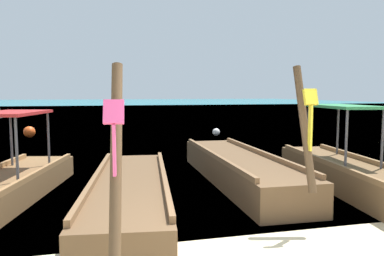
{
  "coord_description": "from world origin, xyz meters",
  "views": [
    {
      "loc": [
        -1.7,
        -3.5,
        2.07
      ],
      "look_at": [
        0.0,
        3.4,
        1.4
      ],
      "focal_mm": 34.75,
      "sensor_mm": 36.0,
      "label": 1
    }
  ],
  "objects_px": {
    "longtail_boat_red_ribbon": "(359,178)",
    "mooring_buoy_near": "(216,132)",
    "mooring_buoy_far": "(29,132)",
    "longtail_boat_yellow_ribbon": "(238,169)",
    "longtail_boat_pink_ribbon": "(130,192)"
  },
  "relations": [
    {
      "from": "longtail_boat_pink_ribbon",
      "to": "longtail_boat_red_ribbon",
      "type": "relative_size",
      "value": 0.92
    },
    {
      "from": "longtail_boat_yellow_ribbon",
      "to": "longtail_boat_red_ribbon",
      "type": "xyz_separation_m",
      "value": [
        2.02,
        -1.56,
        0.02
      ]
    },
    {
      "from": "longtail_boat_yellow_ribbon",
      "to": "mooring_buoy_far",
      "type": "height_order",
      "value": "longtail_boat_yellow_ribbon"
    },
    {
      "from": "longtail_boat_pink_ribbon",
      "to": "longtail_boat_red_ribbon",
      "type": "xyz_separation_m",
      "value": [
        4.61,
        -0.28,
        0.07
      ]
    },
    {
      "from": "mooring_buoy_near",
      "to": "mooring_buoy_far",
      "type": "height_order",
      "value": "mooring_buoy_far"
    },
    {
      "from": "longtail_boat_yellow_ribbon",
      "to": "mooring_buoy_far",
      "type": "xyz_separation_m",
      "value": [
        -6.31,
        10.4,
        -0.05
      ]
    },
    {
      "from": "longtail_boat_pink_ribbon",
      "to": "mooring_buoy_far",
      "type": "xyz_separation_m",
      "value": [
        -3.72,
        11.68,
        0.0
      ]
    },
    {
      "from": "longtail_boat_yellow_ribbon",
      "to": "mooring_buoy_far",
      "type": "distance_m",
      "value": 12.16
    },
    {
      "from": "longtail_boat_pink_ribbon",
      "to": "longtail_boat_red_ribbon",
      "type": "height_order",
      "value": "longtail_boat_red_ribbon"
    },
    {
      "from": "mooring_buoy_near",
      "to": "mooring_buoy_far",
      "type": "distance_m",
      "value": 8.75
    },
    {
      "from": "longtail_boat_yellow_ribbon",
      "to": "longtail_boat_red_ribbon",
      "type": "distance_m",
      "value": 2.55
    },
    {
      "from": "longtail_boat_yellow_ribbon",
      "to": "mooring_buoy_near",
      "type": "height_order",
      "value": "longtail_boat_yellow_ribbon"
    },
    {
      "from": "longtail_boat_red_ribbon",
      "to": "longtail_boat_pink_ribbon",
      "type": "bearing_deg",
      "value": 176.55
    },
    {
      "from": "mooring_buoy_near",
      "to": "mooring_buoy_far",
      "type": "relative_size",
      "value": 0.68
    },
    {
      "from": "longtail_boat_red_ribbon",
      "to": "mooring_buoy_near",
      "type": "distance_m",
      "value": 10.66
    }
  ]
}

